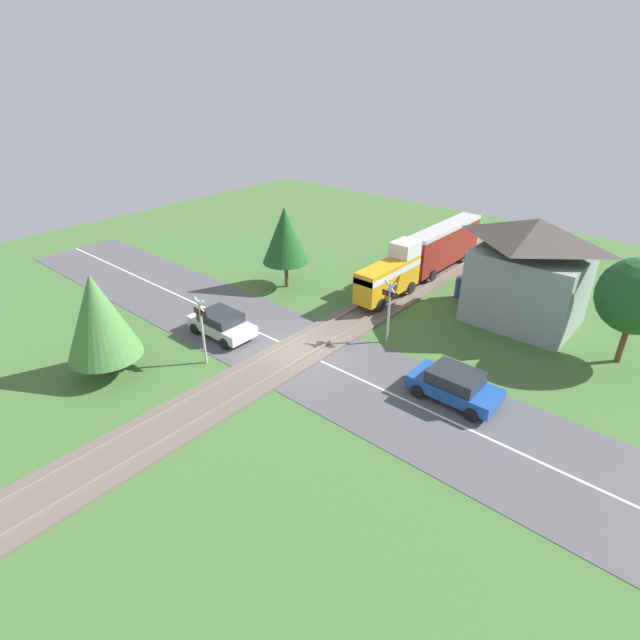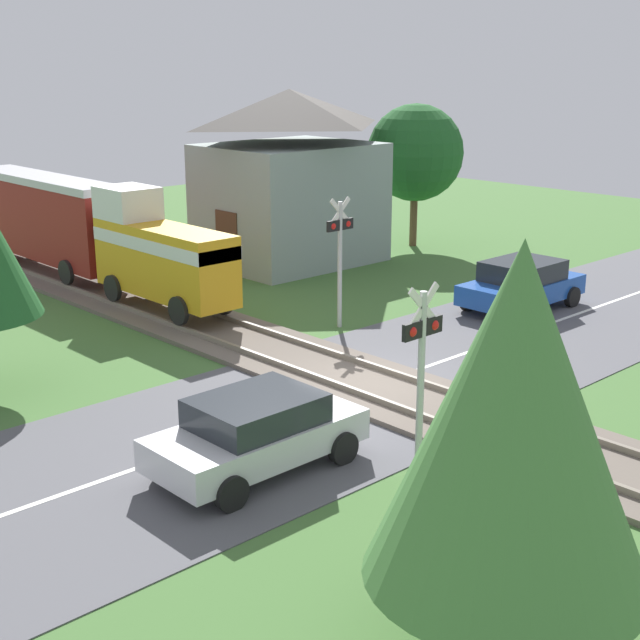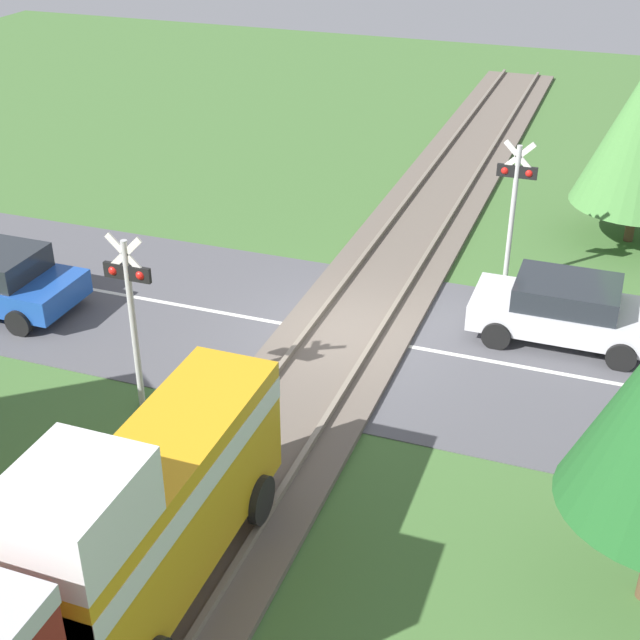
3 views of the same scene
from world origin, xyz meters
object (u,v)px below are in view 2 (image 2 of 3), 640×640
Objects in this scene: train at (86,229)px; pedestrian_by_station at (182,257)px; crossing_signal_east_approach at (340,246)px; station_building at (290,180)px; car_near_crossing at (257,431)px; car_far_side at (522,284)px; crossing_signal_west_approach at (421,361)px.

train is 8.71× the size of pedestrian_by_station.
crossing_signal_east_approach is 0.58× the size of station_building.
train is 2.21× the size of station_building.
car_near_crossing is (-4.33, -13.45, -1.15)m from train.
station_building is (11.44, 12.07, 2.16)m from car_near_crossing.
pedestrian_by_station is at bearing 171.66° from station_building.
train is 3.83× the size of crossing_signal_east_approach.
train reaches higher than car_far_side.
car_far_side is at bearing 13.41° from car_near_crossing.
crossing_signal_west_approach is 17.44m from station_building.
crossing_signal_west_approach reaches higher than pedestrian_by_station.
crossing_signal_east_approach is at bearing -122.30° from station_building.
train reaches higher than car_near_crossing.
station_building reaches higher than pedestrian_by_station.
pedestrian_by_station is (-4.83, 9.80, -0.05)m from car_far_side.
car_far_side is 1.11× the size of crossing_signal_west_approach.
crossing_signal_east_approach is 7.66m from pedestrian_by_station.
crossing_signal_west_approach is at bearing -99.93° from train.
pedestrian_by_station is at bearing -14.75° from train.
pedestrian_by_station is (5.68, 14.97, -1.51)m from crossing_signal_west_approach.
train is 3.25m from pedestrian_by_station.
train is 3.83× the size of crossing_signal_west_approach.
train is at bearing 108.42° from crossing_signal_east_approach.
car_far_side is 9.45m from station_building.
train is 3.48× the size of car_near_crossing.
crossing_signal_east_approach is at bearing -71.58° from train.
station_building is (4.36, 6.89, 0.68)m from crossing_signal_east_approach.
station_building is at bearing 93.99° from car_far_side.
station_building reaches higher than crossing_signal_east_approach.
crossing_signal_east_approach is (5.51, 7.47, 0.00)m from crossing_signal_west_approach.
pedestrian_by_station is (0.17, 7.51, -1.51)m from crossing_signal_east_approach.
train reaches higher than pedestrian_by_station.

